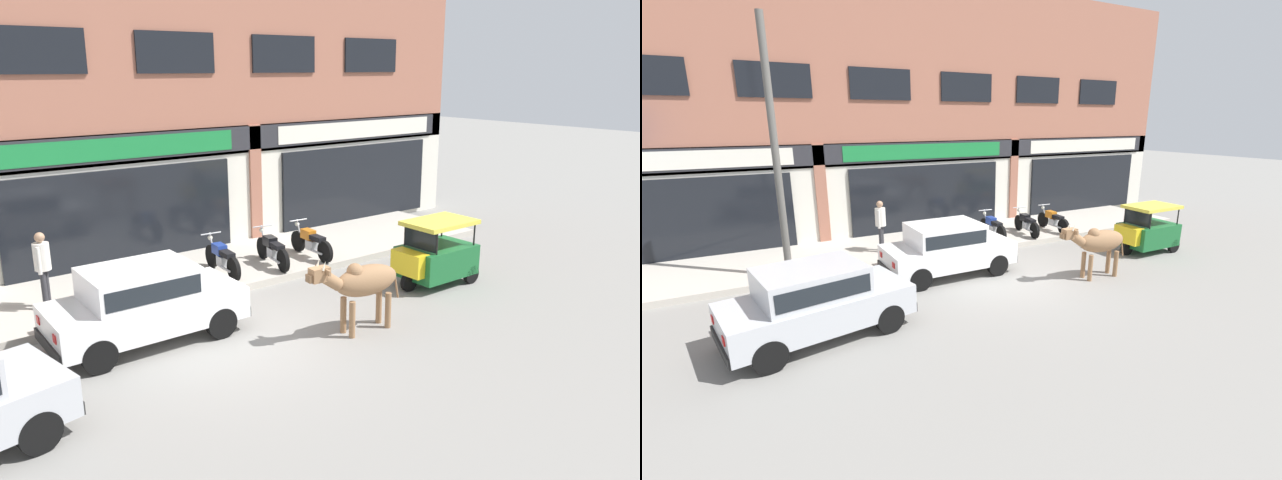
{
  "view_description": "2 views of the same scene",
  "coord_description": "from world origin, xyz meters",
  "views": [
    {
      "loc": [
        -5.43,
        -9.39,
        4.93
      ],
      "look_at": [
        2.64,
        1.0,
        1.28
      ],
      "focal_mm": 35.0,
      "sensor_mm": 36.0,
      "label": 1
    },
    {
      "loc": [
        -6.33,
        -9.01,
        4.17
      ],
      "look_at": [
        -0.98,
        1.0,
        0.95
      ],
      "focal_mm": 24.0,
      "sensor_mm": 36.0,
      "label": 2
    }
  ],
  "objects": [
    {
      "name": "ground_plane",
      "position": [
        0.0,
        0.0,
        0.0
      ],
      "size": [
        90.0,
        90.0,
        0.0
      ],
      "primitive_type": "plane",
      "color": "gray"
    },
    {
      "name": "motorcycle_1",
      "position": [
        2.73,
        3.05,
        0.56
      ],
      "size": [
        0.6,
        1.8,
        0.88
      ],
      "color": "black",
      "rests_on": "sidewalk"
    },
    {
      "name": "cow",
      "position": [
        2.06,
        -1.06,
        1.01
      ],
      "size": [
        2.15,
        0.62,
        1.61
      ],
      "color": "#936B47",
      "rests_on": "ground"
    },
    {
      "name": "motorcycle_0",
      "position": [
        1.41,
        3.2,
        0.56
      ],
      "size": [
        0.52,
        1.81,
        0.88
      ],
      "color": "black",
      "rests_on": "sidewalk"
    },
    {
      "name": "sidewalk",
      "position": [
        0.0,
        3.87,
        0.09
      ],
      "size": [
        19.0,
        3.34,
        0.18
      ],
      "primitive_type": "cube",
      "color": "#B7AFA3",
      "rests_on": "ground"
    },
    {
      "name": "pedestrian",
      "position": [
        -2.51,
        3.46,
        1.16
      ],
      "size": [
        0.32,
        0.44,
        1.6
      ],
      "color": "#2D2D33",
      "rests_on": "sidewalk"
    },
    {
      "name": "shop_building",
      "position": [
        -0.0,
        5.8,
        4.18
      ],
      "size": [
        23.0,
        1.4,
        8.81
      ],
      "color": "#9E604C",
      "rests_on": "ground"
    },
    {
      "name": "auto_rickshaw",
      "position": [
        5.23,
        -0.04,
        0.66
      ],
      "size": [
        1.99,
        1.16,
        1.52
      ],
      "color": "black",
      "rests_on": "ground"
    },
    {
      "name": "car_1",
      "position": [
        -1.42,
        1.05,
        0.81
      ],
      "size": [
        3.62,
        1.63,
        1.46
      ],
      "color": "black",
      "rests_on": "ground"
    },
    {
      "name": "motorcycle_2",
      "position": [
        3.91,
        3.01,
        0.56
      ],
      "size": [
        0.52,
        1.81,
        0.88
      ],
      "color": "black",
      "rests_on": "sidewalk"
    }
  ]
}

